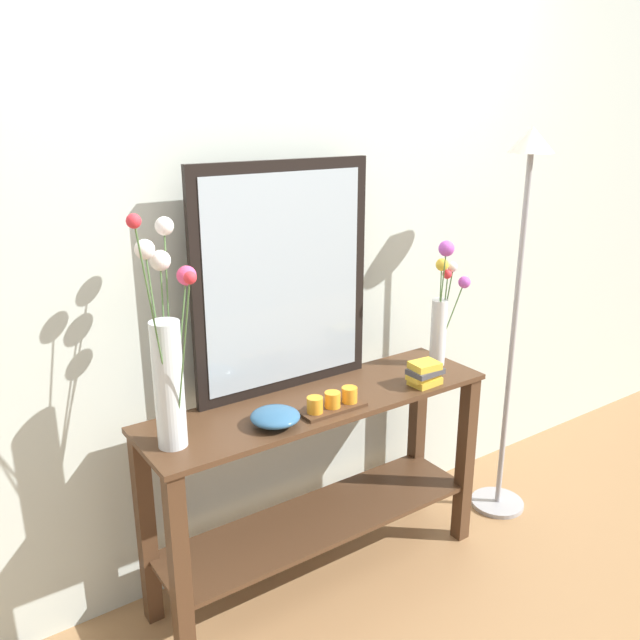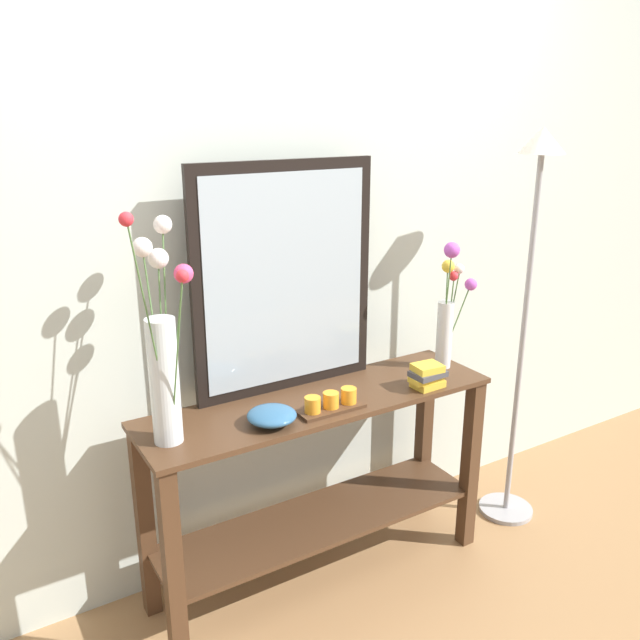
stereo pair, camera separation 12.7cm
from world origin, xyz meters
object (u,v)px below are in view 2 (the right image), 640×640
(mirror_leaning, at_px, (285,279))
(floor_lamp, at_px, (530,268))
(candle_tray, at_px, (331,403))
(vase_right, at_px, (448,312))
(decorative_bowl, at_px, (272,416))
(console_table, at_px, (320,467))
(book_stack, at_px, (427,376))
(tall_vase_left, at_px, (164,353))

(mirror_leaning, relative_size, floor_lamp, 0.49)
(candle_tray, bearing_deg, vase_right, 9.15)
(candle_tray, height_order, decorative_bowl, candle_tray)
(mirror_leaning, xyz_separation_m, decorative_bowl, (-0.19, -0.24, -0.39))
(candle_tray, bearing_deg, decorative_bowl, 176.54)
(console_table, height_order, decorative_bowl, decorative_bowl)
(vase_right, bearing_deg, floor_lamp, -11.85)
(console_table, xyz_separation_m, decorative_bowl, (-0.24, -0.09, 0.32))
(decorative_bowl, height_order, book_stack, book_stack)
(mirror_leaning, bearing_deg, floor_lamp, -13.12)
(vase_right, xyz_separation_m, candle_tray, (-0.61, -0.10, -0.21))
(console_table, bearing_deg, mirror_leaning, 108.84)
(mirror_leaning, bearing_deg, decorative_bowl, -127.90)
(console_table, bearing_deg, floor_lamp, -4.81)
(candle_tray, relative_size, floor_lamp, 0.14)
(console_table, relative_size, decorative_bowl, 8.02)
(floor_lamp, bearing_deg, console_table, 175.19)
(decorative_bowl, xyz_separation_m, floor_lamp, (1.19, 0.01, 0.36))
(console_table, xyz_separation_m, book_stack, (0.40, -0.12, 0.33))
(candle_tray, xyz_separation_m, book_stack, (0.42, -0.02, 0.02))
(console_table, relative_size, candle_tray, 5.49)
(console_table, distance_m, tall_vase_left, 0.81)
(vase_right, distance_m, candle_tray, 0.65)
(vase_right, distance_m, decorative_bowl, 0.86)
(tall_vase_left, bearing_deg, console_table, 0.85)
(floor_lamp, bearing_deg, decorative_bowl, -179.57)
(tall_vase_left, height_order, floor_lamp, floor_lamp)
(mirror_leaning, height_order, tall_vase_left, mirror_leaning)
(console_table, xyz_separation_m, vase_right, (0.59, -0.00, 0.52))
(candle_tray, bearing_deg, book_stack, -2.94)
(vase_right, bearing_deg, candle_tray, -170.85)
(candle_tray, bearing_deg, mirror_leaning, 97.72)
(tall_vase_left, xyz_separation_m, book_stack, (0.96, -0.12, -0.25))
(vase_right, bearing_deg, console_table, 179.57)
(mirror_leaning, xyz_separation_m, candle_tray, (0.03, -0.26, -0.39))
(mirror_leaning, height_order, floor_lamp, floor_lamp)
(console_table, height_order, book_stack, book_stack)
(vase_right, xyz_separation_m, book_stack, (-0.19, -0.12, -0.19))
(console_table, bearing_deg, decorative_bowl, -159.78)
(mirror_leaning, height_order, vase_right, mirror_leaning)
(tall_vase_left, relative_size, book_stack, 5.57)
(vase_right, relative_size, book_stack, 3.92)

